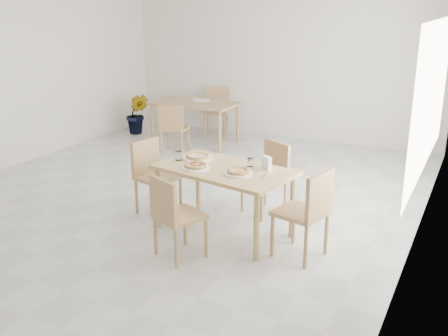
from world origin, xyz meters
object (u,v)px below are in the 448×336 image
at_px(tumbler_a, 250,162).
at_px(plate_margherita, 238,173).
at_px(chair_west, 153,171).
at_px(plate_pepperoni, 196,167).
at_px(chair_back_n, 216,107).
at_px(main_table, 224,175).
at_px(chair_east, 308,208).
at_px(chair_north, 269,172).
at_px(plate_empty, 202,100).
at_px(chair_back_s, 173,126).
at_px(tumbler_b, 178,156).
at_px(pizza_pepperoni, 196,165).
at_px(chair_south, 173,212).
at_px(napkin_holder, 267,163).
at_px(pizza_mushroom, 198,156).
at_px(plate_mushroom, 198,158).
at_px(second_table, 195,107).
at_px(pizza_margherita, 238,171).
at_px(potted_plant, 137,114).

bearing_deg(tumbler_a, plate_margherita, -90.32).
xyz_separation_m(chair_west, plate_pepperoni, (0.78, -0.31, 0.25)).
bearing_deg(chair_back_n, main_table, -80.23).
distance_m(chair_east, tumbler_a, 0.91).
relative_size(chair_north, plate_empty, 2.80).
relative_size(chair_back_s, chair_back_n, 0.94).
bearing_deg(tumbler_b, pizza_pepperoni, -27.95).
bearing_deg(chair_south, plate_empty, -40.95).
bearing_deg(chair_back_s, chair_east, 127.12).
distance_m(chair_north, napkin_holder, 0.72).
bearing_deg(chair_north, pizza_mushroom, -109.11).
relative_size(chair_west, pizza_mushroom, 2.79).
height_order(main_table, chair_north, chair_north).
xyz_separation_m(tumbler_a, chair_back_n, (-2.41, 3.80, -0.27)).
relative_size(chair_south, plate_mushroom, 2.44).
bearing_deg(tumbler_a, pizza_pepperoni, -146.88).
distance_m(napkin_holder, second_table, 4.03).
distance_m(chair_east, chair_back_s, 4.09).
height_order(chair_east, tumbler_a, chair_east).
height_order(plate_mushroom, plate_pepperoni, same).
bearing_deg(chair_back_s, plate_margherita, 119.61).
bearing_deg(pizza_mushroom, chair_north, 43.73).
bearing_deg(chair_north, plate_pepperoni, -90.56).
bearing_deg(chair_north, chair_south, -76.26).
distance_m(plate_pepperoni, pizza_margherita, 0.50).
relative_size(pizza_margherita, tumbler_a, 3.37).
distance_m(main_table, chair_back_s, 3.24).
height_order(napkin_holder, second_table, napkin_holder).
relative_size(chair_north, pizza_mushroom, 2.73).
xyz_separation_m(pizza_mushroom, pizza_pepperoni, (0.15, -0.31, 0.00)).
bearing_deg(pizza_margherita, tumbler_b, 169.48).
xyz_separation_m(chair_south, chair_back_n, (-2.02, 4.77, 0.03)).
bearing_deg(plate_mushroom, plate_margherita, -24.40).
xyz_separation_m(plate_mushroom, napkin_holder, (0.85, 0.00, 0.06)).
bearing_deg(pizza_mushroom, plate_empty, 118.47).
distance_m(main_table, pizza_pepperoni, 0.33).
bearing_deg(tumbler_b, chair_north, 43.11).
relative_size(chair_east, second_table, 0.61).
distance_m(chair_north, plate_empty, 3.57).
height_order(pizza_margherita, pizza_mushroom, same).
height_order(pizza_margherita, chair_back_s, chair_back_s).
relative_size(plate_pepperoni, potted_plant, 0.40).
distance_m(second_table, chair_back_s, 0.84).
bearing_deg(plate_pepperoni, plate_margherita, 2.11).
distance_m(chair_north, plate_margherita, 0.94).
bearing_deg(plate_empty, chair_north, -47.66).
xyz_separation_m(plate_mushroom, tumbler_a, (0.65, 0.01, 0.04)).
bearing_deg(main_table, pizza_margherita, -18.40).
relative_size(napkin_holder, chair_back_s, 0.17).
bearing_deg(potted_plant, plate_mushroom, -45.14).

